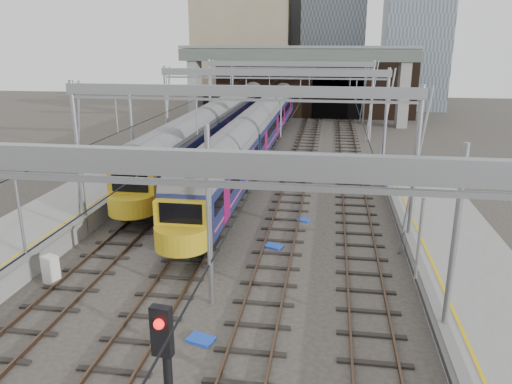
# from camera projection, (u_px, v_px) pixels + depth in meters

# --- Properties ---
(ground) EXTENTS (160.00, 160.00, 0.00)m
(ground) POSITION_uv_depth(u_px,v_px,m) (199.00, 331.00, 17.56)
(ground) COLOR #38332D
(ground) RESTS_ON ground
(tracks) EXTENTS (14.40, 80.00, 0.22)m
(tracks) POSITION_uv_depth(u_px,v_px,m) (259.00, 201.00, 31.75)
(tracks) COLOR #4C3828
(tracks) RESTS_ON ground
(overhead_line) EXTENTS (16.80, 80.00, 8.00)m
(overhead_line) POSITION_uv_depth(u_px,v_px,m) (272.00, 88.00, 35.98)
(overhead_line) COLOR gray
(overhead_line) RESTS_ON ground
(retaining_wall) EXTENTS (28.00, 2.75, 9.00)m
(retaining_wall) POSITION_uv_depth(u_px,v_px,m) (310.00, 84.00, 65.23)
(retaining_wall) COLOR black
(retaining_wall) RESTS_ON ground
(overbridge) EXTENTS (28.00, 3.00, 9.25)m
(overbridge) POSITION_uv_depth(u_px,v_px,m) (297.00, 63.00, 58.97)
(overbridge) COLOR gray
(overbridge) RESTS_ON ground
(train_main) EXTENTS (2.62, 60.61, 4.57)m
(train_main) POSITION_uv_depth(u_px,v_px,m) (268.00, 117.00, 50.43)
(train_main) COLOR black
(train_main) RESTS_ON ground
(train_second) EXTENTS (2.68, 46.53, 4.65)m
(train_second) POSITION_uv_depth(u_px,v_px,m) (223.00, 120.00, 48.21)
(train_second) COLOR black
(train_second) RESTS_ON ground
(relay_cabinet) EXTENTS (0.75, 0.70, 1.20)m
(relay_cabinet) POSITION_uv_depth(u_px,v_px,m) (51.00, 269.00, 20.95)
(relay_cabinet) COLOR silver
(relay_cabinet) RESTS_ON ground
(equip_cover_a) EXTENTS (1.03, 0.86, 0.10)m
(equip_cover_a) POSITION_uv_depth(u_px,v_px,m) (200.00, 339.00, 17.00)
(equip_cover_a) COLOR blue
(equip_cover_a) RESTS_ON ground
(equip_cover_b) EXTENTS (0.86, 0.72, 0.09)m
(equip_cover_b) POSITION_uv_depth(u_px,v_px,m) (303.00, 220.00, 28.35)
(equip_cover_b) COLOR blue
(equip_cover_b) RESTS_ON ground
(equip_cover_c) EXTENTS (1.04, 0.91, 0.10)m
(equip_cover_c) POSITION_uv_depth(u_px,v_px,m) (273.00, 246.00, 24.71)
(equip_cover_c) COLOR blue
(equip_cover_c) RESTS_ON ground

